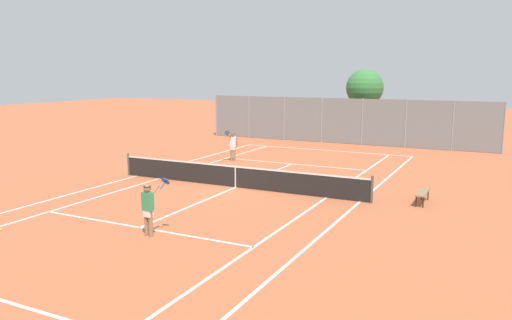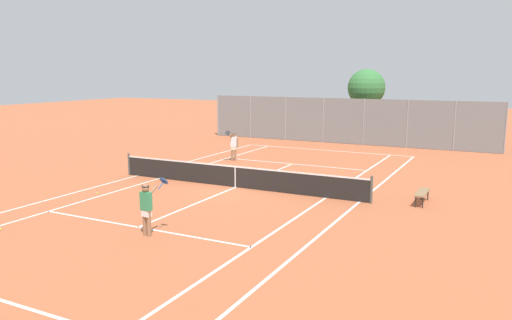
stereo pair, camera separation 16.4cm
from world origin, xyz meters
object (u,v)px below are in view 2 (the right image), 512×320
object	(u,v)px
loose_tennis_ball_1	(98,193)
loose_tennis_ball_5	(291,164)
tree_behind_left	(367,89)
courtside_bench	(422,193)
loose_tennis_ball_3	(342,171)
loose_tennis_ball_0	(0,229)
tennis_net	(235,176)
loose_tennis_ball_4	(265,185)
player_near_side	(147,206)
loose_tennis_ball_2	(259,163)
player_far_left	(234,145)

from	to	relation	value
loose_tennis_ball_1	loose_tennis_ball_5	world-z (taller)	same
tree_behind_left	courtside_bench	bearing A→B (deg)	-68.76
loose_tennis_ball_1	loose_tennis_ball_3	world-z (taller)	same
loose_tennis_ball_0	courtside_bench	size ratio (longest dim) A/B	0.04
loose_tennis_ball_1	tennis_net	bearing A→B (deg)	38.83
loose_tennis_ball_4	courtside_bench	world-z (taller)	courtside_bench
tennis_net	player_near_side	world-z (taller)	player_near_side
player_near_side	loose_tennis_ball_3	distance (m)	12.60
tree_behind_left	player_near_side	bearing A→B (deg)	-89.80
loose_tennis_ball_5	loose_tennis_ball_4	bearing A→B (deg)	-78.91
loose_tennis_ball_2	loose_tennis_ball_4	distance (m)	5.37
tennis_net	loose_tennis_ball_5	distance (m)	6.18
loose_tennis_ball_0	loose_tennis_ball_2	world-z (taller)	same
loose_tennis_ball_2	loose_tennis_ball_4	xyz separation A→B (m)	(2.65, -4.67, 0.00)
tennis_net	loose_tennis_ball_4	world-z (taller)	tennis_net
loose_tennis_ball_1	tree_behind_left	world-z (taller)	tree_behind_left
player_near_side	loose_tennis_ball_3	size ratio (longest dim) A/B	26.88
loose_tennis_ball_3	player_near_side	bearing A→B (deg)	-100.38
loose_tennis_ball_3	loose_tennis_ball_2	bearing A→B (deg)	178.60
tennis_net	player_far_left	distance (m)	6.73
loose_tennis_ball_1	loose_tennis_ball_3	size ratio (longest dim) A/B	1.00
tennis_net	loose_tennis_ball_2	bearing A→B (deg)	106.43
tennis_net	loose_tennis_ball_5	bearing A→B (deg)	90.18
loose_tennis_ball_2	tree_behind_left	size ratio (longest dim) A/B	0.01
tennis_net	loose_tennis_ball_1	world-z (taller)	tennis_net
loose_tennis_ball_4	courtside_bench	xyz separation A→B (m)	(6.67, -0.03, 0.38)
loose_tennis_ball_1	loose_tennis_ball_2	xyz separation A→B (m)	(2.86, 9.16, 0.00)
tree_behind_left	player_far_left	bearing A→B (deg)	-107.63
player_near_side	loose_tennis_ball_4	xyz separation A→B (m)	(0.20, 7.81, -0.89)
courtside_bench	tree_behind_left	size ratio (longest dim) A/B	0.29
loose_tennis_ball_5	loose_tennis_ball_0	bearing A→B (deg)	-104.05
loose_tennis_ball_3	courtside_bench	xyz separation A→B (m)	(4.60, -4.58, 0.38)
loose_tennis_ball_1	loose_tennis_ball_4	xyz separation A→B (m)	(5.51, 4.49, 0.00)
loose_tennis_ball_0	loose_tennis_ball_5	distance (m)	15.24
player_near_side	courtside_bench	world-z (taller)	player_near_side
tree_behind_left	loose_tennis_ball_0	bearing A→B (deg)	-99.24
loose_tennis_ball_1	loose_tennis_ball_4	world-z (taller)	same
loose_tennis_ball_2	loose_tennis_ball_3	distance (m)	4.72
player_far_left	loose_tennis_ball_1	world-z (taller)	player_far_left
tree_behind_left	loose_tennis_ball_4	bearing A→B (deg)	-89.08
player_near_side	loose_tennis_ball_5	distance (m)	13.16
loose_tennis_ball_5	courtside_bench	xyz separation A→B (m)	(7.71, -5.32, 0.38)
player_far_left	tree_behind_left	xyz separation A→B (m)	(4.11, 12.94, 2.84)
loose_tennis_ball_5	tree_behind_left	xyz separation A→B (m)	(0.75, 12.58, 3.73)
loose_tennis_ball_4	loose_tennis_ball_5	xyz separation A→B (m)	(-1.04, 5.29, 0.00)
courtside_bench	tree_behind_left	xyz separation A→B (m)	(-6.96, 17.90, 3.36)
loose_tennis_ball_2	loose_tennis_ball_5	size ratio (longest dim) A/B	1.00
player_near_side	loose_tennis_ball_5	size ratio (longest dim) A/B	26.88
loose_tennis_ball_2	loose_tennis_ball_3	world-z (taller)	same
player_far_left	loose_tennis_ball_0	distance (m)	14.46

